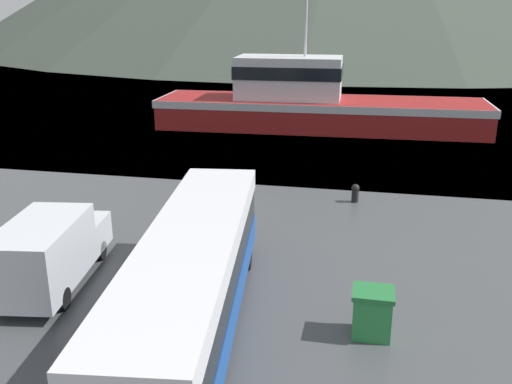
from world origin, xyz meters
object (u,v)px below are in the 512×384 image
at_px(tour_bus, 193,278).
at_px(delivery_van, 50,250).
at_px(fishing_boat, 313,103).
at_px(storage_bin, 372,313).

relative_size(tour_bus, delivery_van, 2.09).
xyz_separation_m(delivery_van, fishing_boat, (5.52, 27.68, 0.65)).
relative_size(delivery_van, storage_bin, 4.41).
bearing_deg(delivery_van, tour_bus, -27.44).
bearing_deg(fishing_boat, tour_bus, -1.67).
bearing_deg(storage_bin, fishing_boat, 99.87).
bearing_deg(tour_bus, storage_bin, 4.13).
xyz_separation_m(tour_bus, fishing_boat, (-0.04, 29.58, 0.16)).
relative_size(tour_bus, storage_bin, 9.19).
xyz_separation_m(tour_bus, delivery_van, (-5.56, 1.90, -0.49)).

